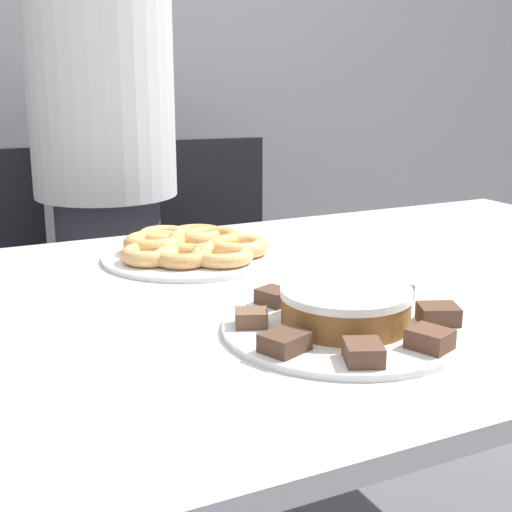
{
  "coord_description": "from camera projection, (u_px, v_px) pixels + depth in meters",
  "views": [
    {
      "loc": [
        -0.57,
        -1.06,
        1.13
      ],
      "look_at": [
        -0.04,
        0.03,
        0.81
      ],
      "focal_mm": 50.0,
      "sensor_mm": 36.0,
      "label": 1
    }
  ],
  "objects": [
    {
      "name": "wall_back",
      "position": [
        69.0,
        18.0,
        2.54
      ],
      "size": [
        8.0,
        0.05,
        2.6
      ],
      "color": "#A8AAAD",
      "rests_on": "ground_plane"
    },
    {
      "name": "table",
      "position": [
        284.0,
        326.0,
        1.28
      ],
      "size": [
        1.94,
        1.07,
        0.75
      ],
      "color": "silver",
      "rests_on": "ground_plane"
    },
    {
      "name": "person_standing",
      "position": [
        106.0,
        181.0,
        2.01
      ],
      "size": [
        0.4,
        0.4,
        1.57
      ],
      "color": "#383842",
      "rests_on": "ground_plane"
    },
    {
      "name": "office_chair_right",
      "position": [
        218.0,
        287.0,
        2.34
      ],
      "size": [
        0.5,
        0.5,
        0.9
      ],
      "rotation": [
        0.0,
        0.0,
        -0.14
      ],
      "color": "black",
      "rests_on": "ground_plane"
    },
    {
      "name": "plate_cake",
      "position": [
        345.0,
        327.0,
        1.06
      ],
      "size": [
        0.37,
        0.37,
        0.01
      ],
      "color": "white",
      "rests_on": "table"
    },
    {
      "name": "plate_donuts",
      "position": [
        192.0,
        256.0,
        1.47
      ],
      "size": [
        0.37,
        0.37,
        0.01
      ],
      "color": "white",
      "rests_on": "table"
    },
    {
      "name": "frosted_cake",
      "position": [
        346.0,
        306.0,
        1.06
      ],
      "size": [
        0.2,
        0.2,
        0.06
      ],
      "color": "brown",
      "rests_on": "plate_cake"
    },
    {
      "name": "lamington_0",
      "position": [
        251.0,
        318.0,
        1.05
      ],
      "size": [
        0.06,
        0.06,
        0.02
      ],
      "rotation": [
        0.0,
        0.0,
        2.73
      ],
      "color": "brown",
      "rests_on": "plate_cake"
    },
    {
      "name": "lamington_1",
      "position": [
        285.0,
        342.0,
        0.96
      ],
      "size": [
        0.07,
        0.07,
        0.03
      ],
      "rotation": [
        0.0,
        0.0,
        3.52
      ],
      "color": "#513828",
      "rests_on": "plate_cake"
    },
    {
      "name": "lamington_2",
      "position": [
        363.0,
        352.0,
        0.92
      ],
      "size": [
        0.07,
        0.07,
        0.03
      ],
      "rotation": [
        0.0,
        0.0,
        4.3
      ],
      "color": "brown",
      "rests_on": "plate_cake"
    },
    {
      "name": "lamington_3",
      "position": [
        430.0,
        339.0,
        0.97
      ],
      "size": [
        0.06,
        0.07,
        0.03
      ],
      "rotation": [
        0.0,
        0.0,
        5.09
      ],
      "color": "brown",
      "rests_on": "plate_cake"
    },
    {
      "name": "lamington_4",
      "position": [
        438.0,
        314.0,
        1.07
      ],
      "size": [
        0.07,
        0.07,
        0.03
      ],
      "rotation": [
        0.0,
        0.0,
        5.87
      ],
      "color": "#513828",
      "rests_on": "plate_cake"
    },
    {
      "name": "lamington_5",
      "position": [
        396.0,
        294.0,
        1.16
      ],
      "size": [
        0.06,
        0.06,
        0.03
      ],
      "rotation": [
        0.0,
        0.0,
        6.66
      ],
      "color": "brown",
      "rests_on": "plate_cake"
    },
    {
      "name": "lamington_6",
      "position": [
        331.0,
        288.0,
        1.2
      ],
      "size": [
        0.05,
        0.06,
        0.02
      ],
      "rotation": [
        0.0,
        0.0,
        7.45
      ],
      "color": "brown",
      "rests_on": "plate_cake"
    },
    {
      "name": "lamington_7",
      "position": [
        274.0,
        297.0,
        1.15
      ],
      "size": [
        0.06,
        0.06,
        0.02
      ],
      "rotation": [
        0.0,
        0.0,
        8.23
      ],
      "color": "#513828",
      "rests_on": "plate_cake"
    },
    {
      "name": "donut_0",
      "position": [
        191.0,
        246.0,
        1.46
      ],
      "size": [
        0.12,
        0.12,
        0.03
      ],
      "color": "tan",
      "rests_on": "plate_donuts"
    },
    {
      "name": "donut_1",
      "position": [
        150.0,
        254.0,
        1.4
      ],
      "size": [
        0.11,
        0.11,
        0.03
      ],
      "color": "#E5AD66",
      "rests_on": "plate_donuts"
    },
    {
      "name": "donut_2",
      "position": [
        183.0,
        256.0,
        1.39
      ],
      "size": [
        0.12,
        0.12,
        0.03
      ],
      "color": "tan",
      "rests_on": "plate_donuts"
    },
    {
      "name": "donut_3",
      "position": [
        222.0,
        255.0,
        1.4
      ],
      "size": [
        0.12,
        0.12,
        0.03
      ],
      "color": "#E5AD66",
      "rests_on": "plate_donuts"
    },
    {
      "name": "donut_4",
      "position": [
        239.0,
        246.0,
        1.46
      ],
      "size": [
        0.12,
        0.12,
        0.03
      ],
      "color": "#E5AD66",
      "rests_on": "plate_donuts"
    },
    {
      "name": "donut_5",
      "position": [
        212.0,
        239.0,
        1.52
      ],
      "size": [
        0.13,
        0.13,
        0.04
      ],
      "color": "tan",
      "rests_on": "plate_donuts"
    },
    {
      "name": "donut_6",
      "position": [
        197.0,
        235.0,
        1.57
      ],
      "size": [
        0.12,
        0.12,
        0.03
      ],
      "color": "tan",
      "rests_on": "plate_donuts"
    },
    {
      "name": "donut_7",
      "position": [
        163.0,
        237.0,
        1.53
      ],
      "size": [
        0.11,
        0.11,
        0.04
      ],
      "color": "#E5AD66",
      "rests_on": "plate_donuts"
    },
    {
      "name": "donut_8",
      "position": [
        155.0,
        244.0,
        1.47
      ],
      "size": [
        0.13,
        0.13,
        0.04
      ],
      "color": "tan",
      "rests_on": "plate_donuts"
    }
  ]
}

